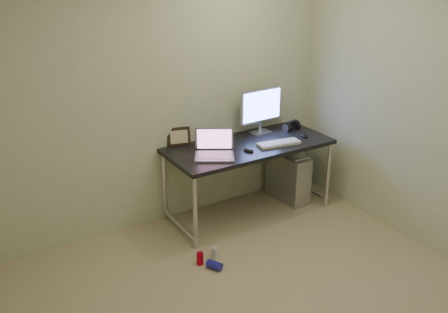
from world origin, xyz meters
TOP-DOWN VIEW (x-y plane):
  - wall_back at (0.00, 1.75)m, footprint 3.50×0.02m
  - desk at (0.71, 1.39)m, footprint 1.63×0.71m
  - tower_computer at (1.25, 1.43)m, footprint 0.24×0.51m
  - cable_a at (1.20, 1.70)m, footprint 0.01×0.16m
  - cable_b at (1.29, 1.68)m, footprint 0.02×0.11m
  - can_red at (-0.15, 0.84)m, footprint 0.07×0.07m
  - can_white at (-0.00, 0.84)m, footprint 0.08×0.08m
  - can_blue at (-0.08, 0.71)m, footprint 0.13×0.15m
  - laptop at (0.28, 1.32)m, footprint 0.45×0.43m
  - monitor at (1.00, 1.61)m, footprint 0.50×0.16m
  - keyboard at (0.96, 1.23)m, footprint 0.44×0.20m
  - mouse_right at (1.32, 1.29)m, footprint 0.11×0.14m
  - mouse_left at (0.60, 1.24)m, footprint 0.09×0.12m
  - headphones at (1.34, 1.53)m, footprint 0.19×0.12m
  - picture_frame at (0.12, 1.73)m, footprint 0.23×0.12m
  - webcam at (0.35, 1.64)m, footprint 0.04×0.03m

SIDE VIEW (x-z plane):
  - can_blue at x=-0.08m, z-range 0.00..0.07m
  - can_red at x=-0.15m, z-range 0.00..0.11m
  - can_white at x=0.00m, z-range 0.00..0.12m
  - tower_computer at x=1.25m, z-range -0.02..0.54m
  - cable_b at x=1.29m, z-range 0.02..0.74m
  - cable_a at x=1.20m, z-range 0.06..0.74m
  - desk at x=0.71m, z-range 0.30..1.05m
  - keyboard at x=0.96m, z-range 0.75..0.78m
  - mouse_left at x=0.60m, z-range 0.75..0.79m
  - mouse_right at x=1.32m, z-range 0.75..0.79m
  - headphones at x=1.34m, z-range 0.72..0.84m
  - laptop at x=0.28m, z-range 0.68..0.93m
  - picture_frame at x=0.12m, z-range 0.75..0.93m
  - webcam at x=0.35m, z-range 0.78..0.90m
  - monitor at x=1.00m, z-range 0.79..1.26m
  - wall_back at x=0.00m, z-range 0.00..2.50m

